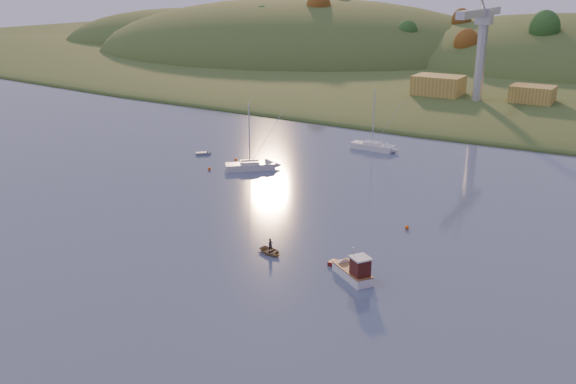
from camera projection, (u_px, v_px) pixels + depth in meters
The scene contains 21 objects.
ground at pixel (3, 381), 47.81m from camera, with size 500.00×500.00×0.00m, color #3B4B61.
far_shore at pixel (553, 61), 234.80m from camera, with size 620.00×220.00×1.50m, color #32461C.
shore_slope at pixel (512, 85), 181.95m from camera, with size 640.00×150.00×7.00m, color #32461C.
hill_left_far at pixel (187, 43), 300.95m from camera, with size 120.00×100.00×32.00m, color #32461C.
hill_left at pixel (300, 55), 254.48m from camera, with size 170.00×140.00×44.00m, color #32461C.
hill_center at pixel (574, 69), 213.64m from camera, with size 140.00×120.00×36.00m, color #32461C.
hillside_trees at pixel (527, 76), 198.21m from camera, with size 280.00×50.00×32.00m, color #204E1B, non-canonical shape.
wharf at pixel (492, 107), 144.17m from camera, with size 42.00×16.00×2.40m, color slate.
shed_west at pixel (438, 86), 150.21m from camera, with size 11.00×8.00×4.80m, color olive.
shed_east at pixel (532, 95), 140.87m from camera, with size 9.00×7.00×4.00m, color olive.
dock_crane at pixel (481, 35), 137.67m from camera, with size 3.20×28.00×20.30m.
fishing_boat at pixel (351, 269), 64.44m from camera, with size 5.99×4.87×3.81m.
sailboat_near at pixel (250, 165), 100.82m from camera, with size 7.26×6.82×10.64m.
sailboat_far at pixel (372, 146), 112.64m from camera, with size 7.75×2.58×10.65m.
canoe at pixel (271, 251), 69.93m from camera, with size 2.15×3.01×0.62m, color #977E53.
paddler at pixel (270, 247), 69.78m from camera, with size 0.58×0.38×1.58m, color black.
red_tender at pixel (346, 267), 66.29m from camera, with size 3.34×1.54×1.10m.
grey_dinghy at pixel (206, 153), 109.79m from camera, with size 2.64×2.62×1.01m.
buoy_0 at pixel (407, 227), 76.89m from camera, with size 0.50×0.50×0.50m, color #EB520C.
buoy_1 at pixel (236, 160), 105.76m from camera, with size 0.50×0.50×0.50m, color #EB520C.
buoy_2 at pixel (209, 169), 100.67m from camera, with size 0.50×0.50×0.50m, color #EB520C.
Camera 1 is at (39.37, -24.05, 28.50)m, focal length 40.00 mm.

